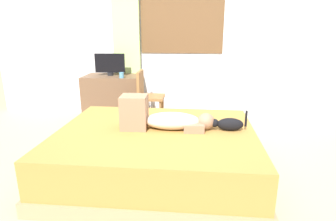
{
  "coord_description": "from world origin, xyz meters",
  "views": [
    {
      "loc": [
        0.3,
        -2.56,
        1.48
      ],
      "look_at": [
        0.01,
        0.27,
        0.64
      ],
      "focal_mm": 30.17,
      "sensor_mm": 36.0,
      "label": 1
    }
  ],
  "objects_px": {
    "bed": "(156,153)",
    "tv_monitor": "(110,64)",
    "person_lying": "(162,118)",
    "desk": "(114,98)",
    "cat": "(228,124)",
    "chair_by_desk": "(147,94)",
    "cup": "(122,75)"
  },
  "relations": [
    {
      "from": "tv_monitor",
      "to": "chair_by_desk",
      "type": "xyz_separation_m",
      "value": [
        0.63,
        -0.26,
        -0.41
      ]
    },
    {
      "from": "person_lying",
      "to": "desk",
      "type": "distance_m",
      "value": 2.01
    },
    {
      "from": "bed",
      "to": "tv_monitor",
      "type": "height_order",
      "value": "tv_monitor"
    },
    {
      "from": "desk",
      "to": "chair_by_desk",
      "type": "height_order",
      "value": "chair_by_desk"
    },
    {
      "from": "person_lying",
      "to": "bed",
      "type": "bearing_deg",
      "value": -136.03
    },
    {
      "from": "bed",
      "to": "desk",
      "type": "relative_size",
      "value": 2.24
    },
    {
      "from": "desk",
      "to": "tv_monitor",
      "type": "xyz_separation_m",
      "value": [
        -0.03,
        -0.0,
        0.55
      ]
    },
    {
      "from": "tv_monitor",
      "to": "chair_by_desk",
      "type": "bearing_deg",
      "value": -22.17
    },
    {
      "from": "bed",
      "to": "desk",
      "type": "height_order",
      "value": "desk"
    },
    {
      "from": "cat",
      "to": "tv_monitor",
      "type": "xyz_separation_m",
      "value": [
        -1.7,
        1.71,
        0.36
      ]
    },
    {
      "from": "tv_monitor",
      "to": "cup",
      "type": "bearing_deg",
      "value": -40.39
    },
    {
      "from": "tv_monitor",
      "to": "chair_by_desk",
      "type": "height_order",
      "value": "tv_monitor"
    },
    {
      "from": "desk",
      "to": "cup",
      "type": "height_order",
      "value": "cup"
    },
    {
      "from": "person_lying",
      "to": "desk",
      "type": "xyz_separation_m",
      "value": [
        -1.02,
        1.72,
        -0.24
      ]
    },
    {
      "from": "bed",
      "to": "tv_monitor",
      "type": "bearing_deg",
      "value": 119.07
    },
    {
      "from": "bed",
      "to": "desk",
      "type": "xyz_separation_m",
      "value": [
        -0.96,
        1.78,
        0.13
      ]
    },
    {
      "from": "cat",
      "to": "tv_monitor",
      "type": "relative_size",
      "value": 0.74
    },
    {
      "from": "chair_by_desk",
      "to": "desk",
      "type": "bearing_deg",
      "value": 156.9
    },
    {
      "from": "person_lying",
      "to": "tv_monitor",
      "type": "bearing_deg",
      "value": 121.22
    },
    {
      "from": "bed",
      "to": "tv_monitor",
      "type": "relative_size",
      "value": 4.2
    },
    {
      "from": "desk",
      "to": "cup",
      "type": "xyz_separation_m",
      "value": [
        0.21,
        -0.2,
        0.41
      ]
    },
    {
      "from": "desk",
      "to": "tv_monitor",
      "type": "height_order",
      "value": "tv_monitor"
    },
    {
      "from": "desk",
      "to": "chair_by_desk",
      "type": "relative_size",
      "value": 1.05
    },
    {
      "from": "person_lying",
      "to": "desk",
      "type": "relative_size",
      "value": 1.04
    },
    {
      "from": "person_lying",
      "to": "chair_by_desk",
      "type": "height_order",
      "value": "chair_by_desk"
    },
    {
      "from": "cat",
      "to": "person_lying",
      "type": "bearing_deg",
      "value": -179.3
    },
    {
      "from": "person_lying",
      "to": "desk",
      "type": "bearing_deg",
      "value": 120.53
    },
    {
      "from": "cat",
      "to": "chair_by_desk",
      "type": "height_order",
      "value": "chair_by_desk"
    },
    {
      "from": "bed",
      "to": "person_lying",
      "type": "xyz_separation_m",
      "value": [
        0.06,
        0.05,
        0.36
      ]
    },
    {
      "from": "person_lying",
      "to": "chair_by_desk",
      "type": "xyz_separation_m",
      "value": [
        -0.41,
        1.46,
        -0.1
      ]
    },
    {
      "from": "bed",
      "to": "cup",
      "type": "xyz_separation_m",
      "value": [
        -0.75,
        1.58,
        0.54
      ]
    },
    {
      "from": "tv_monitor",
      "to": "cat",
      "type": "bearing_deg",
      "value": -45.19
    }
  ]
}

